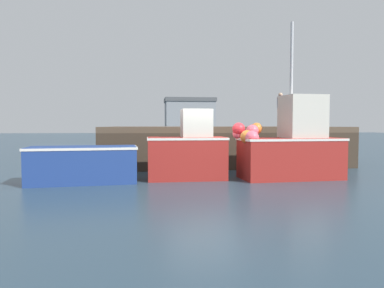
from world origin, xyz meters
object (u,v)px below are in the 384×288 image
(fishing_boat_near_left, at_px, (83,164))
(fishing_boat_near_right, at_px, (188,152))
(dockworker, at_px, (280,110))
(fishing_boat_mid, at_px, (291,147))

(fishing_boat_near_left, distance_m, fishing_boat_near_right, 3.56)
(fishing_boat_near_left, bearing_deg, fishing_boat_near_right, 6.66)
(dockworker, bearing_deg, fishing_boat_mid, -107.34)
(fishing_boat_mid, relative_size, dockworker, 3.16)
(fishing_boat_near_right, distance_m, fishing_boat_mid, 3.65)
(fishing_boat_near_left, height_order, dockworker, dockworker)
(fishing_boat_near_left, relative_size, fishing_boat_mid, 0.66)
(fishing_boat_mid, bearing_deg, dockworker, 72.66)
(fishing_boat_mid, bearing_deg, fishing_boat_near_right, 175.03)
(fishing_boat_mid, xyz_separation_m, dockworker, (1.71, 5.48, 1.57))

